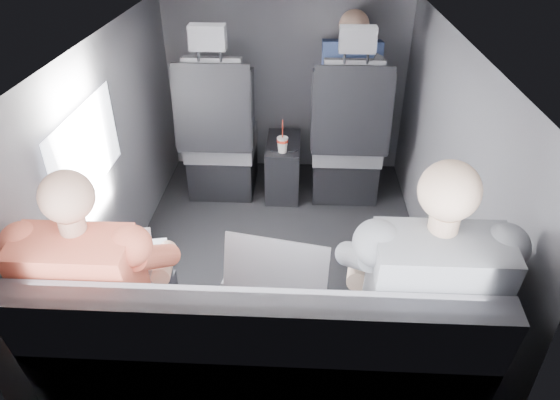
{
  "coord_description": "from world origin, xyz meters",
  "views": [
    {
      "loc": [
        0.14,
        -2.38,
        1.96
      ],
      "look_at": [
        0.02,
        -0.05,
        0.49
      ],
      "focal_mm": 32.0,
      "sensor_mm": 36.0,
      "label": 1
    }
  ],
  "objects_px": {
    "rear_bench": "(261,373)",
    "soda_cup": "(283,144)",
    "front_seat_right": "(346,146)",
    "center_console": "(283,167)",
    "passenger_rear_left": "(107,292)",
    "laptop_silver": "(277,272)",
    "laptop_white": "(123,259)",
    "passenger_rear_right": "(417,299)",
    "front_seat_left": "(220,143)",
    "laptop_black": "(405,274)",
    "passenger_front_right": "(350,85)"
  },
  "relations": [
    {
      "from": "rear_bench",
      "to": "soda_cup",
      "type": "distance_m",
      "value": 1.79
    },
    {
      "from": "front_seat_right",
      "to": "soda_cup",
      "type": "relative_size",
      "value": 5.33
    },
    {
      "from": "front_seat_right",
      "to": "soda_cup",
      "type": "bearing_deg",
      "value": -165.62
    },
    {
      "from": "center_console",
      "to": "passenger_rear_left",
      "type": "relative_size",
      "value": 0.4
    },
    {
      "from": "front_seat_right",
      "to": "laptop_silver",
      "type": "distance_m",
      "value": 1.73
    },
    {
      "from": "center_console",
      "to": "laptop_white",
      "type": "height_order",
      "value": "laptop_white"
    },
    {
      "from": "front_seat_right",
      "to": "laptop_silver",
      "type": "relative_size",
      "value": 2.82
    },
    {
      "from": "laptop_white",
      "to": "passenger_rear_right",
      "type": "height_order",
      "value": "passenger_rear_right"
    },
    {
      "from": "front_seat_left",
      "to": "laptop_black",
      "type": "xyz_separation_m",
      "value": [
        1.02,
        -1.65,
        0.23
      ]
    },
    {
      "from": "passenger_rear_right",
      "to": "laptop_white",
      "type": "bearing_deg",
      "value": 170.47
    },
    {
      "from": "passenger_rear_left",
      "to": "passenger_rear_right",
      "type": "relative_size",
      "value": 0.95
    },
    {
      "from": "front_seat_right",
      "to": "laptop_white",
      "type": "bearing_deg",
      "value": -123.23
    },
    {
      "from": "laptop_white",
      "to": "passenger_rear_right",
      "type": "relative_size",
      "value": 0.28
    },
    {
      "from": "passenger_rear_left",
      "to": "passenger_rear_right",
      "type": "height_order",
      "value": "passenger_rear_right"
    },
    {
      "from": "laptop_white",
      "to": "passenger_front_right",
      "type": "relative_size",
      "value": 0.43
    },
    {
      "from": "front_seat_left",
      "to": "passenger_rear_right",
      "type": "height_order",
      "value": "passenger_rear_right"
    },
    {
      "from": "rear_bench",
      "to": "front_seat_right",
      "type": "bearing_deg",
      "value": 76.69
    },
    {
      "from": "center_console",
      "to": "laptop_silver",
      "type": "relative_size",
      "value": 1.07
    },
    {
      "from": "passenger_rear_right",
      "to": "passenger_rear_left",
      "type": "bearing_deg",
      "value": 179.95
    },
    {
      "from": "center_console",
      "to": "passenger_front_right",
      "type": "height_order",
      "value": "passenger_front_right"
    },
    {
      "from": "soda_cup",
      "to": "passenger_rear_left",
      "type": "relative_size",
      "value": 0.2
    },
    {
      "from": "laptop_white",
      "to": "laptop_silver",
      "type": "distance_m",
      "value": 0.66
    },
    {
      "from": "front_seat_right",
      "to": "rear_bench",
      "type": "relative_size",
      "value": 0.79
    },
    {
      "from": "center_console",
      "to": "front_seat_left",
      "type": "bearing_deg",
      "value": -174.93
    },
    {
      "from": "laptop_black",
      "to": "passenger_rear_left",
      "type": "bearing_deg",
      "value": -172.36
    },
    {
      "from": "front_seat_right",
      "to": "passenger_front_right",
      "type": "bearing_deg",
      "value": 87.18
    },
    {
      "from": "rear_bench",
      "to": "laptop_silver",
      "type": "relative_size",
      "value": 3.56
    },
    {
      "from": "soda_cup",
      "to": "laptop_white",
      "type": "distance_m",
      "value": 1.62
    },
    {
      "from": "front_seat_left",
      "to": "rear_bench",
      "type": "xyz_separation_m",
      "value": [
        0.45,
        -1.9,
        -0.09
      ]
    },
    {
      "from": "front_seat_left",
      "to": "passenger_front_right",
      "type": "relative_size",
      "value": 1.5
    },
    {
      "from": "rear_bench",
      "to": "passenger_rear_left",
      "type": "height_order",
      "value": "passenger_rear_left"
    },
    {
      "from": "front_seat_left",
      "to": "center_console",
      "type": "relative_size",
      "value": 2.64
    },
    {
      "from": "center_console",
      "to": "laptop_white",
      "type": "relative_size",
      "value": 1.32
    },
    {
      "from": "laptop_black",
      "to": "center_console",
      "type": "bearing_deg",
      "value": 108.62
    },
    {
      "from": "laptop_silver",
      "to": "passenger_rear_left",
      "type": "bearing_deg",
      "value": -168.17
    },
    {
      "from": "front_seat_left",
      "to": "passenger_rear_right",
      "type": "xyz_separation_m",
      "value": [
        1.04,
        -1.81,
        0.25
      ]
    },
    {
      "from": "passenger_rear_right",
      "to": "laptop_black",
      "type": "bearing_deg",
      "value": 95.77
    },
    {
      "from": "laptop_white",
      "to": "soda_cup",
      "type": "bearing_deg",
      "value": 67.96
    },
    {
      "from": "soda_cup",
      "to": "front_seat_right",
      "type": "bearing_deg",
      "value": 14.38
    },
    {
      "from": "soda_cup",
      "to": "laptop_white",
      "type": "xyz_separation_m",
      "value": [
        -0.6,
        -1.49,
        0.17
      ]
    },
    {
      "from": "center_console",
      "to": "front_seat_right",
      "type": "bearing_deg",
      "value": -5.07
    },
    {
      "from": "front_seat_left",
      "to": "laptop_white",
      "type": "distance_m",
      "value": 1.63
    },
    {
      "from": "front_seat_right",
      "to": "laptop_black",
      "type": "xyz_separation_m",
      "value": [
        0.12,
        -1.65,
        0.23
      ]
    },
    {
      "from": "passenger_front_right",
      "to": "laptop_black",
      "type": "bearing_deg",
      "value": -86.8
    },
    {
      "from": "front_seat_right",
      "to": "rear_bench",
      "type": "distance_m",
      "value": 1.96
    },
    {
      "from": "center_console",
      "to": "soda_cup",
      "type": "bearing_deg",
      "value": -89.74
    },
    {
      "from": "soda_cup",
      "to": "laptop_black",
      "type": "distance_m",
      "value": 1.65
    },
    {
      "from": "front_seat_left",
      "to": "center_console",
      "type": "distance_m",
      "value": 0.49
    },
    {
      "from": "center_console",
      "to": "passenger_rear_left",
      "type": "distance_m",
      "value": 1.99
    },
    {
      "from": "front_seat_right",
      "to": "laptop_white",
      "type": "height_order",
      "value": "front_seat_right"
    }
  ]
}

